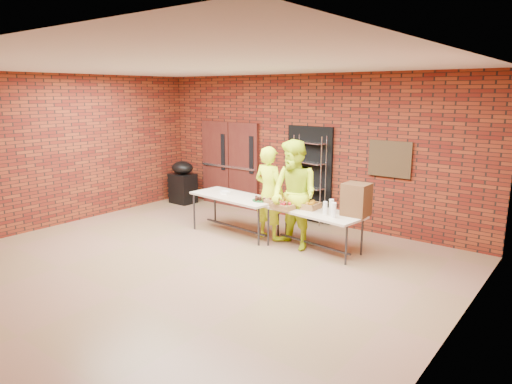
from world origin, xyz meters
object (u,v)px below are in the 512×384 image
(coffee_dispenser, at_px, (356,199))
(volunteer_woman, at_px, (269,193))
(volunteer_man, at_px, (294,195))
(table_right, at_px, (314,214))
(covered_grill, at_px, (183,182))
(wire_rack, at_px, (309,180))
(table_left, at_px, (235,199))

(coffee_dispenser, height_order, volunteer_woman, volunteer_woman)
(volunteer_man, bearing_deg, table_right, 29.55)
(coffee_dispenser, height_order, covered_grill, coffee_dispenser)
(wire_rack, bearing_deg, covered_grill, -160.03)
(coffee_dispenser, bearing_deg, table_right, -165.99)
(covered_grill, bearing_deg, volunteer_woman, -15.14)
(table_left, xyz_separation_m, coffee_dispenser, (2.50, 0.26, 0.30))
(table_left, distance_m, coffee_dispenser, 2.53)
(wire_rack, distance_m, table_left, 1.77)
(wire_rack, bearing_deg, coffee_dispenser, -23.82)
(table_right, height_order, coffee_dispenser, coffee_dispenser)
(table_right, height_order, volunteer_woman, volunteer_woman)
(coffee_dispenser, xyz_separation_m, covered_grill, (-5.26, 0.91, -0.48))
(volunteer_woman, bearing_deg, covered_grill, -13.14)
(table_left, relative_size, coffee_dispenser, 3.52)
(coffee_dispenser, bearing_deg, volunteer_man, -165.65)
(table_right, bearing_deg, coffee_dispenser, 21.49)
(volunteer_woman, distance_m, volunteer_man, 0.72)
(coffee_dispenser, relative_size, covered_grill, 0.52)
(table_left, distance_m, covered_grill, 3.00)
(table_left, relative_size, volunteer_man, 0.99)
(table_right, bearing_deg, volunteer_man, -157.51)
(covered_grill, distance_m, volunteer_woman, 3.64)
(table_left, relative_size, table_right, 1.05)
(wire_rack, xyz_separation_m, covered_grill, (-3.53, -0.41, -0.42))
(wire_rack, height_order, covered_grill, wire_rack)
(table_left, bearing_deg, volunteer_man, 4.81)
(table_right, relative_size, volunteer_woman, 1.03)
(coffee_dispenser, xyz_separation_m, volunteer_woman, (-1.77, -0.10, -0.11))
(wire_rack, distance_m, coffee_dispenser, 2.17)
(covered_grill, bearing_deg, coffee_dispenser, -8.86)
(wire_rack, relative_size, covered_grill, 1.77)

